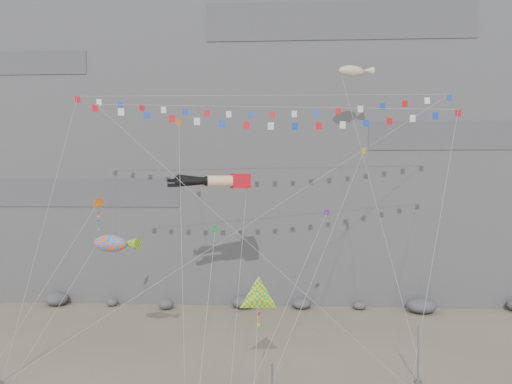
% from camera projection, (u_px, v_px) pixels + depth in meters
% --- Properties ---
extents(ground, '(120.00, 120.00, 0.00)m').
position_uv_depth(ground, '(225.00, 369.00, 35.09)').
color(ground, gray).
rests_on(ground, ground).
extents(cliff, '(80.00, 28.00, 50.00)m').
position_uv_depth(cliff, '(252.00, 93.00, 66.52)').
color(cliff, slate).
rests_on(cliff, ground).
extents(talus_boulders, '(60.00, 3.00, 1.20)m').
position_uv_depth(talus_boulders, '(244.00, 302.00, 52.05)').
color(talus_boulders, '#5A5A5E').
rests_on(talus_boulders, ground).
extents(anchor_pole_right, '(0.12, 0.12, 3.78)m').
position_uv_depth(anchor_pole_right, '(418.00, 354.00, 32.61)').
color(anchor_pole_right, slate).
rests_on(anchor_pole_right, ground).
extents(legs_kite, '(7.02, 15.29, 19.28)m').
position_uv_depth(legs_kite, '(218.00, 181.00, 41.58)').
color(legs_kite, red).
rests_on(legs_kite, ground).
extents(flag_banner_upper, '(32.72, 12.61, 29.07)m').
position_uv_depth(flag_banner_upper, '(261.00, 96.00, 43.29)').
color(flag_banner_upper, red).
rests_on(flag_banner_upper, ground).
extents(flag_banner_lower, '(27.83, 8.86, 21.75)m').
position_uv_depth(flag_banner_lower, '(283.00, 107.00, 38.22)').
color(flag_banner_lower, red).
rests_on(flag_banner_lower, ground).
extents(harlequin_kite, '(5.65, 8.89, 14.72)m').
position_uv_depth(harlequin_kite, '(98.00, 203.00, 39.88)').
color(harlequin_kite, red).
rests_on(harlequin_kite, ground).
extents(fish_windsock, '(7.45, 4.63, 10.83)m').
position_uv_depth(fish_windsock, '(110.00, 244.00, 35.74)').
color(fish_windsock, '#FF560D').
rests_on(fish_windsock, ground).
extents(delta_kite, '(2.72, 5.19, 8.09)m').
position_uv_depth(delta_kite, '(258.00, 298.00, 31.01)').
color(delta_kite, yellow).
rests_on(delta_kite, ground).
extents(blimp_windsock, '(4.95, 14.97, 27.37)m').
position_uv_depth(blimp_windsock, '(352.00, 72.00, 46.52)').
color(blimp_windsock, beige).
rests_on(blimp_windsock, ground).
extents(small_kite_a, '(3.98, 15.10, 23.54)m').
position_uv_depth(small_kite_a, '(179.00, 128.00, 42.81)').
color(small_kite_a, '#D55E11').
rests_on(small_kite_a, ground).
extents(small_kite_b, '(6.40, 11.33, 16.25)m').
position_uv_depth(small_kite_b, '(325.00, 216.00, 39.30)').
color(small_kite_b, '#701CA4').
rests_on(small_kite_b, ground).
extents(small_kite_c, '(1.11, 7.98, 12.25)m').
position_uv_depth(small_kite_c, '(215.00, 231.00, 35.23)').
color(small_kite_c, green).
rests_on(small_kite_c, ground).
extents(small_kite_d, '(8.63, 13.74, 21.94)m').
position_uv_depth(small_kite_d, '(363.00, 155.00, 40.97)').
color(small_kite_d, '#F8AF14').
rests_on(small_kite_d, ground).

